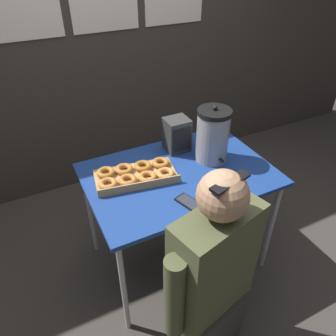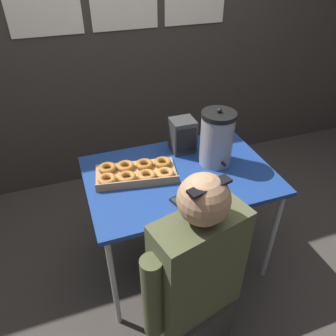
# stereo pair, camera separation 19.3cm
# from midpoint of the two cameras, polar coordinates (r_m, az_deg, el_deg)

# --- Properties ---
(ground_plane) EXTENTS (12.00, 12.00, 0.00)m
(ground_plane) POSITION_cam_midpoint_polar(r_m,az_deg,el_deg) (2.53, -0.67, -15.21)
(ground_plane) COLOR #3D3833
(back_wall) EXTENTS (6.00, 0.11, 2.69)m
(back_wall) POSITION_cam_midpoint_polar(r_m,az_deg,el_deg) (2.86, -12.96, 22.40)
(back_wall) COLOR #38332D
(back_wall) RESTS_ON ground
(folding_table) EXTENTS (1.12, 0.77, 0.78)m
(folding_table) POSITION_cam_midpoint_polar(r_m,az_deg,el_deg) (2.02, -0.81, -2.25)
(folding_table) COLOR navy
(folding_table) RESTS_ON ground
(donut_box) EXTENTS (0.51, 0.33, 0.05)m
(donut_box) POSITION_cam_midpoint_polar(r_m,az_deg,el_deg) (1.96, -8.45, -1.23)
(donut_box) COLOR tan
(donut_box) RESTS_ON folding_table
(coffee_urn) EXTENTS (0.21, 0.24, 0.37)m
(coffee_urn) POSITION_cam_midpoint_polar(r_m,az_deg,el_deg) (2.03, 5.10, 5.61)
(coffee_urn) COLOR #939399
(coffee_urn) RESTS_ON folding_table
(cell_phone) EXTENTS (0.12, 0.17, 0.01)m
(cell_phone) POSITION_cam_midpoint_polar(r_m,az_deg,el_deg) (1.77, 0.55, -6.15)
(cell_phone) COLOR black
(cell_phone) RESTS_ON folding_table
(space_heater) EXTENTS (0.15, 0.15, 0.22)m
(space_heater) POSITION_cam_midpoint_polar(r_m,az_deg,el_deg) (2.15, -1.02, 5.76)
(space_heater) COLOR #333333
(space_heater) RESTS_ON folding_table
(person_seated) EXTENTS (0.56, 0.31, 1.25)m
(person_seated) POSITION_cam_midpoint_polar(r_m,az_deg,el_deg) (1.68, 4.19, -19.27)
(person_seated) COLOR #33332D
(person_seated) RESTS_ON ground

